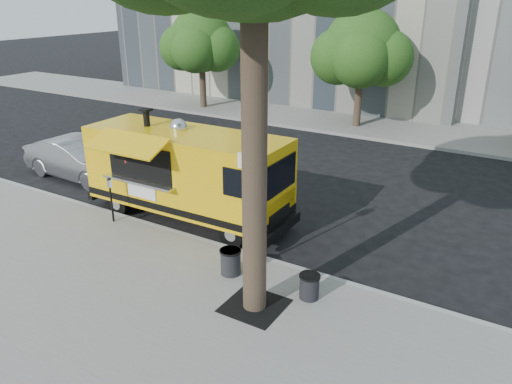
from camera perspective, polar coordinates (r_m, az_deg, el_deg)
ground at (r=14.00m, az=-3.31°, el=-4.60°), size 120.00×120.00×0.00m
sidewalk at (r=11.35m, az=-15.01°, el=-11.85°), size 60.00×6.00×0.15m
curb at (r=13.30m, az=-5.58°, el=-5.83°), size 60.00×0.14×0.16m
far_sidewalk at (r=25.59m, az=14.10°, el=7.31°), size 60.00×5.00×0.15m
tree_well at (r=10.67m, az=-0.16°, el=-12.87°), size 1.20×1.20×0.02m
far_tree_a at (r=28.47m, az=-6.30°, el=16.82°), size 3.42×3.42×5.36m
far_tree_b at (r=24.51m, az=12.03°, el=15.82°), size 3.60×3.60×5.50m
sign_post at (r=11.27m, az=-1.43°, el=-1.03°), size 0.28×0.06×3.00m
parking_meter at (r=14.52m, az=-16.28°, el=-0.25°), size 0.11×0.11×1.33m
food_truck at (r=14.40m, az=-8.04°, el=2.30°), size 6.35×2.98×3.10m
sedan at (r=18.84m, az=-19.61°, el=3.58°), size 4.41×1.64×1.44m
trash_bin_left at (r=10.83m, az=6.12°, el=-10.59°), size 0.46×0.46×0.55m
trash_bin_right at (r=11.62m, az=-2.92°, el=-7.87°), size 0.51×0.51×0.61m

